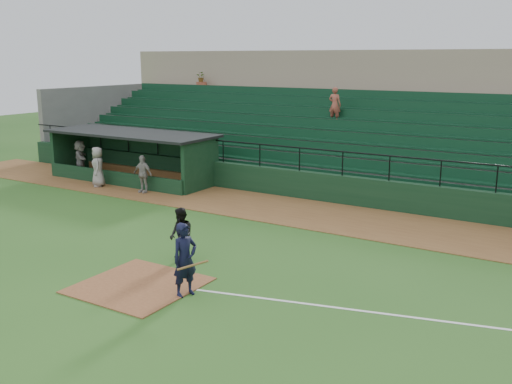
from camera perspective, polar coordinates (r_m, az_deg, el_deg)
The scene contains 11 objects.
ground at distance 16.78m, azimuth -9.07°, elevation -7.96°, with size 90.00×90.00×0.00m, color #2A581C.
warning_track at distance 23.11m, azimuth 3.90°, elevation -1.92°, with size 40.00×4.00×0.03m, color brown.
home_plate_dirt at distance 16.09m, azimuth -11.42°, elevation -8.95°, with size 3.00×3.00×0.03m, color brown.
foul_line at distance 14.49m, azimuth 19.89°, elevation -12.10°, with size 18.00×0.09×0.01m, color white.
stadium_structure at distance 30.31m, azimuth 11.49°, elevation 5.84°, with size 38.00×13.08×6.40m.
dugout at distance 29.68m, azimuth -11.52°, elevation 3.80°, with size 8.90×3.20×2.42m.
batter_at_plate at distance 14.96m, azimuth -6.98°, elevation -6.60°, with size 1.12×0.81×1.93m.
umpire at distance 17.42m, azimuth -7.34°, elevation -4.23°, with size 0.80×0.63×1.65m, color black.
dugout_player_a at distance 26.55m, azimuth -11.06°, elevation 1.75°, with size 0.99×0.41×1.70m, color #A09B96.
dugout_player_b at distance 28.31m, azimuth -15.26°, elevation 2.40°, with size 0.91×0.60×1.87m, color gray.
dugout_player_c at distance 31.00m, azimuth -16.84°, elevation 3.18°, with size 1.72×0.55×1.85m, color #A09B96.
Camera 1 is at (10.34, -11.79, 5.97)m, focal length 40.78 mm.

